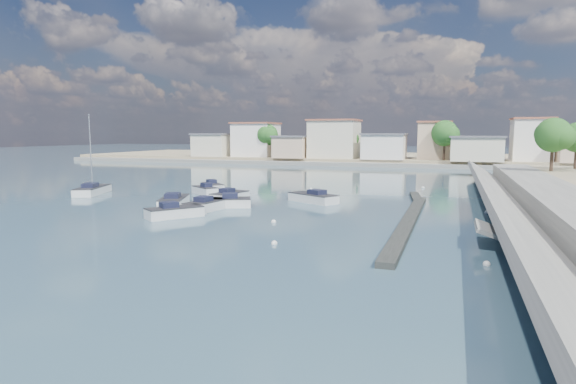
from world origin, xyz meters
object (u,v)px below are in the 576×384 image
object	(u,v)px
motorboat_c	(311,198)
motorboat_e	(208,205)
motorboat_a	(175,201)
motorboat_d	(222,203)
motorboat_b	(231,196)
motorboat_g	(213,187)
motorboat_h	(177,212)
motorboat_f	(204,191)
sailboat	(94,190)

from	to	relation	value
motorboat_c	motorboat_e	xyz separation A→B (m)	(-7.14, -7.75, -0.00)
motorboat_a	motorboat_d	world-z (taller)	same
motorboat_b	motorboat_g	distance (m)	8.71
motorboat_h	motorboat_f	bearing A→B (deg)	110.84
motorboat_c	motorboat_a	bearing A→B (deg)	-150.04
motorboat_a	motorboat_e	xyz separation A→B (m)	(4.20, -1.21, -0.00)
motorboat_b	motorboat_g	bearing A→B (deg)	129.85
motorboat_b	motorboat_e	bearing A→B (deg)	-82.61
motorboat_b	motorboat_e	size ratio (longest dim) A/B	0.95
motorboat_b	motorboat_a	bearing A→B (deg)	-123.81
motorboat_d	motorboat_h	size ratio (longest dim) A/B	1.12
motorboat_c	motorboat_h	xyz separation A→B (m)	(-7.69, -11.90, -0.00)
motorboat_a	sailboat	distance (m)	14.25
motorboat_a	motorboat_f	world-z (taller)	same
motorboat_c	motorboat_d	xyz separation A→B (m)	(-6.69, -5.96, -0.00)
motorboat_b	motorboat_h	world-z (taller)	same
motorboat_a	motorboat_c	distance (m)	13.09
motorboat_a	motorboat_c	world-z (taller)	same
motorboat_d	motorboat_g	distance (m)	13.10
motorboat_g	motorboat_d	bearing A→B (deg)	-58.49
motorboat_c	motorboat_b	bearing A→B (deg)	-169.47
motorboat_f	sailboat	bearing A→B (deg)	-161.72
motorboat_c	motorboat_e	size ratio (longest dim) A/B	1.05
motorboat_c	motorboat_d	bearing A→B (deg)	-138.26
motorboat_d	sailboat	bearing A→B (deg)	166.98
motorboat_b	motorboat_h	xyz separation A→B (m)	(0.27, -10.42, 0.00)
motorboat_a	motorboat_e	distance (m)	4.37
motorboat_a	motorboat_b	xyz separation A→B (m)	(3.39, 5.06, -0.00)
motorboat_h	motorboat_g	bearing A→B (deg)	108.87
motorboat_e	motorboat_g	size ratio (longest dim) A/B	1.28
motorboat_c	motorboat_f	size ratio (longest dim) A/B	1.40
motorboat_f	motorboat_h	distance (m)	14.98
motorboat_b	motorboat_d	size ratio (longest dim) A/B	0.97
motorboat_f	sailboat	xyz separation A→B (m)	(-11.76, -3.88, 0.03)
motorboat_b	motorboat_c	bearing A→B (deg)	10.53
sailboat	motorboat_e	bearing A→B (deg)	-18.69
motorboat_e	sailboat	xyz separation A→B (m)	(-17.63, 5.97, 0.03)
motorboat_b	motorboat_f	distance (m)	6.20
motorboat_h	motorboat_a	bearing A→B (deg)	124.27
motorboat_g	motorboat_e	bearing A→B (deg)	-63.73
motorboat_b	motorboat_d	xyz separation A→B (m)	(1.27, -4.49, -0.00)
motorboat_b	motorboat_c	distance (m)	8.09
motorboat_d	motorboat_f	xyz separation A→B (m)	(-6.33, 8.07, 0.00)
motorboat_b	motorboat_h	size ratio (longest dim) A/B	1.09
motorboat_b	motorboat_e	distance (m)	6.32
motorboat_f	motorboat_g	distance (m)	3.15
motorboat_b	motorboat_f	world-z (taller)	same
motorboat_d	motorboat_g	world-z (taller)	same
motorboat_e	sailboat	world-z (taller)	sailboat
motorboat_g	sailboat	size ratio (longest dim) A/B	0.46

